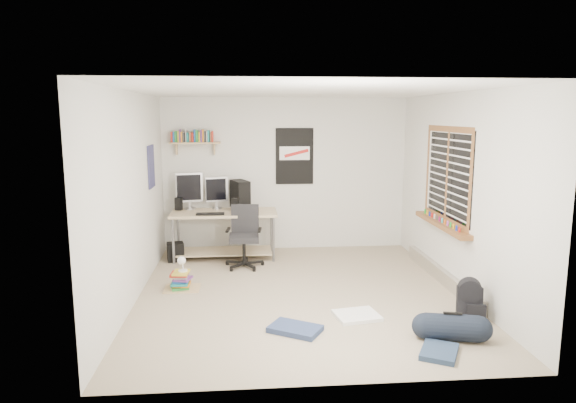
{
  "coord_description": "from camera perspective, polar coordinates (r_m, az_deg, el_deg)",
  "views": [
    {
      "loc": [
        -0.67,
        -6.15,
        2.22
      ],
      "look_at": [
        -0.11,
        0.45,
        1.1
      ],
      "focal_mm": 32.0,
      "sensor_mm": 36.0,
      "label": 1
    }
  ],
  "objects": [
    {
      "name": "speaker_right",
      "position": [
        8.03,
        -5.87,
        -0.34
      ],
      "size": [
        0.13,
        0.13,
        0.2
      ],
      "primitive_type": "cube",
      "rotation": [
        0.0,
        0.0,
        -0.43
      ],
      "color": "black",
      "rests_on": "desk"
    },
    {
      "name": "backpack",
      "position": [
        6.02,
        19.5,
        -10.57
      ],
      "size": [
        0.32,
        0.29,
        0.35
      ],
      "primitive_type": "cube",
      "rotation": [
        0.0,
        0.0,
        -0.32
      ],
      "color": "black",
      "rests_on": "floor"
    },
    {
      "name": "left_wall",
      "position": [
        6.37,
        -16.9,
        0.42
      ],
      "size": [
        0.01,
        4.5,
        2.5
      ],
      "primitive_type": "cube",
      "color": "silver",
      "rests_on": "ground"
    },
    {
      "name": "poster_left_wall",
      "position": [
        7.5,
        -14.96,
        3.77
      ],
      "size": [
        0.02,
        0.42,
        0.6
      ],
      "primitive_type": "cube",
      "color": "navy",
      "rests_on": "left_wall"
    },
    {
      "name": "jeans_b",
      "position": [
        5.21,
        16.45,
        -15.73
      ],
      "size": [
        0.48,
        0.52,
        0.05
      ],
      "primitive_type": "cube",
      "rotation": [
        0.0,
        0.0,
        1.07
      ],
      "color": "#21324C",
      "rests_on": "floor"
    },
    {
      "name": "window",
      "position": [
        7.0,
        17.16,
        2.86
      ],
      "size": [
        0.1,
        1.5,
        1.26
      ],
      "primitive_type": "cube",
      "color": "brown",
      "rests_on": "right_wall"
    },
    {
      "name": "monitor_left",
      "position": [
        8.29,
        -10.88,
        0.77
      ],
      "size": [
        0.43,
        0.19,
        0.46
      ],
      "primitive_type": "cube",
      "rotation": [
        0.0,
        0.0,
        0.2
      ],
      "color": "#959499",
      "rests_on": "desk"
    },
    {
      "name": "speaker_left",
      "position": [
        8.24,
        -12.05,
        -0.26
      ],
      "size": [
        0.12,
        0.12,
        0.2
      ],
      "primitive_type": "cube",
      "rotation": [
        0.0,
        0.0,
        -0.28
      ],
      "color": "black",
      "rests_on": "desk"
    },
    {
      "name": "keyboard",
      "position": [
        7.79,
        -8.63,
        -1.36
      ],
      "size": [
        0.42,
        0.16,
        0.02
      ],
      "primitive_type": "cube",
      "rotation": [
        0.0,
        0.0,
        0.03
      ],
      "color": "black",
      "rests_on": "desk"
    },
    {
      "name": "monitor_right",
      "position": [
        8.26,
        -7.93,
        0.57
      ],
      "size": [
        0.36,
        0.17,
        0.39
      ],
      "primitive_type": "cube",
      "rotation": [
        0.0,
        0.0,
        0.24
      ],
      "color": "#A9A8AD",
      "rests_on": "desk"
    },
    {
      "name": "poster_back_wall",
      "position": [
        8.45,
        0.73,
        5.05
      ],
      "size": [
        0.62,
        0.03,
        0.92
      ],
      "primitive_type": "cube",
      "color": "black",
      "rests_on": "back_wall"
    },
    {
      "name": "subwoofer",
      "position": [
        8.12,
        -12.39,
        -5.47
      ],
      "size": [
        0.29,
        0.29,
        0.28
      ],
      "primitive_type": "cube",
      "rotation": [
        0.0,
        0.0,
        0.2
      ],
      "color": "black",
      "rests_on": "floor"
    },
    {
      "name": "book_stack",
      "position": [
        6.81,
        -11.72,
        -8.3
      ],
      "size": [
        0.58,
        0.53,
        0.32
      ],
      "primitive_type": "cube",
      "rotation": [
        0.0,
        0.0,
        0.36
      ],
      "color": "brown",
      "rests_on": "floor"
    },
    {
      "name": "wall_shelf",
      "position": [
        8.34,
        -10.28,
        6.42
      ],
      "size": [
        0.8,
        0.22,
        0.24
      ],
      "primitive_type": "cube",
      "color": "tan",
      "rests_on": "back_wall"
    },
    {
      "name": "pc_tower",
      "position": [
        8.25,
        -5.34,
        0.8
      ],
      "size": [
        0.34,
        0.47,
        0.45
      ],
      "primitive_type": "cube",
      "rotation": [
        0.0,
        0.0,
        0.36
      ],
      "color": "black",
      "rests_on": "desk"
    },
    {
      "name": "right_wall",
      "position": [
        6.78,
        18.45,
        0.87
      ],
      "size": [
        0.01,
        4.5,
        2.5
      ],
      "primitive_type": "cube",
      "color": "silver",
      "rests_on": "ground"
    },
    {
      "name": "duffel_bag",
      "position": [
        5.49,
        17.75,
        -13.12
      ],
      "size": [
        0.32,
        0.32,
        0.52
      ],
      "primitive_type": "cylinder",
      "rotation": [
        0.0,
        0.0,
        -0.23
      ],
      "color": "black",
      "rests_on": "floor"
    },
    {
      "name": "jeans_a",
      "position": [
        5.48,
        0.8,
        -13.97
      ],
      "size": [
        0.61,
        0.55,
        0.06
      ],
      "primitive_type": "cube",
      "rotation": [
        0.0,
        0.0,
        -0.54
      ],
      "color": "navy",
      "rests_on": "floor"
    },
    {
      "name": "back_wall",
      "position": [
        8.49,
        -0.3,
        3.04
      ],
      "size": [
        4.0,
        0.01,
        2.5
      ],
      "primitive_type": "cube",
      "color": "silver",
      "rests_on": "ground"
    },
    {
      "name": "office_chair",
      "position": [
        7.56,
        -4.92,
        -3.67
      ],
      "size": [
        0.65,
        0.65,
        0.91
      ],
      "primitive_type": "cube",
      "rotation": [
        0.0,
        0.0,
        -0.1
      ],
      "color": "black",
      "rests_on": "floor"
    },
    {
      "name": "baseboard_heater",
      "position": [
        7.28,
        16.67,
        -7.83
      ],
      "size": [
        0.08,
        2.5,
        0.18
      ],
      "primitive_type": "cube",
      "color": "#B7B2A8",
      "rests_on": "floor"
    },
    {
      "name": "desk",
      "position": [
        8.11,
        -7.07,
        -3.7
      ],
      "size": [
        1.7,
        0.89,
        0.74
      ],
      "primitive_type": "cube",
      "rotation": [
        0.0,
        0.0,
        0.11
      ],
      "color": "beige",
      "rests_on": "floor"
    },
    {
      "name": "floor",
      "position": [
        6.57,
        1.29,
        -10.18
      ],
      "size": [
        4.0,
        4.5,
        0.01
      ],
      "primitive_type": "cube",
      "color": "gray",
      "rests_on": "ground"
    },
    {
      "name": "ceiling",
      "position": [
        6.19,
        1.38,
        12.24
      ],
      "size": [
        4.0,
        4.5,
        0.01
      ],
      "primitive_type": "cube",
      "color": "white",
      "rests_on": "ground"
    },
    {
      "name": "tshirt",
      "position": [
        5.88,
        7.65,
        -12.45
      ],
      "size": [
        0.53,
        0.47,
        0.04
      ],
      "primitive_type": "cube",
      "rotation": [
        0.0,
        0.0,
        0.18
      ],
      "color": "silver",
      "rests_on": "floor"
    },
    {
      "name": "desk_lamp",
      "position": [
        6.72,
        -11.64,
        -6.49
      ],
      "size": [
        0.12,
        0.2,
        0.2
      ],
      "primitive_type": "cube",
      "rotation": [
        0.0,
        0.0,
        0.02
      ],
      "color": "white",
      "rests_on": "book_stack"
    }
  ]
}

